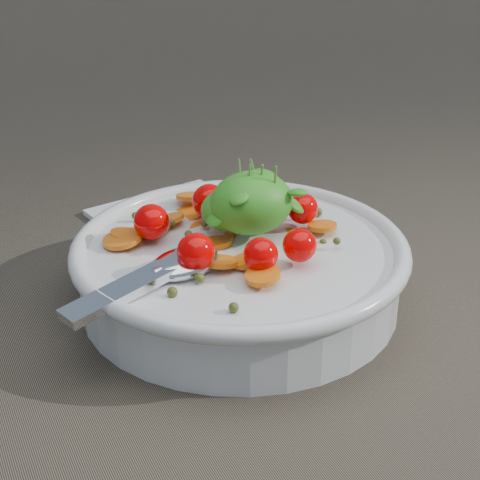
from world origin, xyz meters
name	(u,v)px	position (x,y,z in m)	size (l,w,h in m)	color
ground	(241,293)	(0.00, 0.00, 0.00)	(6.00, 6.00, 0.00)	brown
bowl	(239,266)	(-0.01, -0.01, 0.03)	(0.27, 0.25, 0.11)	silver
napkin	(175,215)	(0.00, 0.16, 0.00)	(0.14, 0.12, 0.01)	white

